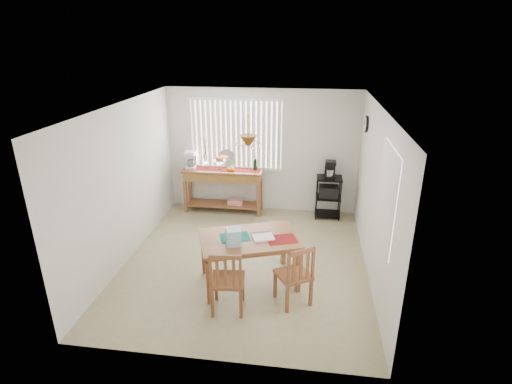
# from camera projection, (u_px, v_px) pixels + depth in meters

# --- Properties ---
(ground) EXTENTS (4.00, 4.50, 0.01)m
(ground) POSITION_uv_depth(u_px,v_px,m) (246.00, 261.00, 6.78)
(ground) COLOR tan
(room_shell) EXTENTS (4.20, 4.70, 2.70)m
(room_shell) POSITION_uv_depth(u_px,v_px,m) (245.00, 166.00, 6.17)
(room_shell) COLOR silver
(room_shell) RESTS_ON ground
(sideboard) EXTENTS (1.68, 0.47, 0.95)m
(sideboard) POSITION_uv_depth(u_px,v_px,m) (223.00, 180.00, 8.46)
(sideboard) COLOR brown
(sideboard) RESTS_ON ground
(sideboard_items) EXTENTS (1.60, 0.40, 0.73)m
(sideboard_items) POSITION_uv_depth(u_px,v_px,m) (210.00, 162.00, 8.37)
(sideboard_items) COLOR maroon
(sideboard_items) RESTS_ON sideboard
(wire_cart) EXTENTS (0.52, 0.41, 0.88)m
(wire_cart) POSITION_uv_depth(u_px,v_px,m) (328.00, 193.00, 8.25)
(wire_cart) COLOR black
(wire_cart) RESTS_ON ground
(cart_items) EXTENTS (0.21, 0.25, 0.36)m
(cart_items) POSITION_uv_depth(u_px,v_px,m) (330.00, 169.00, 8.07)
(cart_items) COLOR black
(cart_items) RESTS_ON wire_cart
(dining_table) EXTENTS (1.66, 1.35, 0.77)m
(dining_table) POSITION_uv_depth(u_px,v_px,m) (249.00, 243.00, 5.97)
(dining_table) COLOR brown
(dining_table) RESTS_ON ground
(table_items) EXTENTS (1.20, 0.59, 0.25)m
(table_items) POSITION_uv_depth(u_px,v_px,m) (241.00, 237.00, 5.76)
(table_items) COLOR #136B64
(table_items) RESTS_ON dining_table
(chair_left) EXTENTS (0.49, 0.49, 0.97)m
(chair_left) POSITION_uv_depth(u_px,v_px,m) (227.00, 281.00, 5.39)
(chair_left) COLOR brown
(chair_left) RESTS_ON ground
(chair_right) EXTENTS (0.60, 0.60, 0.95)m
(chair_right) POSITION_uv_depth(u_px,v_px,m) (295.00, 275.00, 5.55)
(chair_right) COLOR brown
(chair_right) RESTS_ON ground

